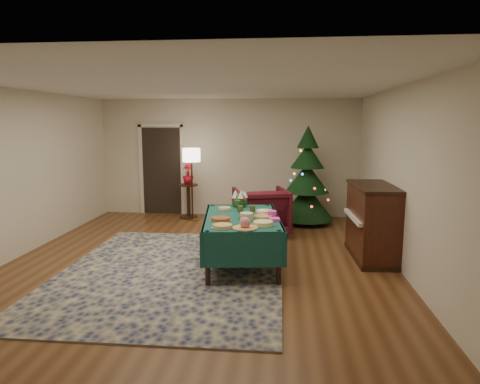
# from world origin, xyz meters

# --- Properties ---
(room_shell) EXTENTS (7.00, 7.00, 7.00)m
(room_shell) POSITION_xyz_m (0.00, 0.00, 1.35)
(room_shell) COLOR #593319
(room_shell) RESTS_ON ground
(doorway) EXTENTS (1.08, 0.04, 2.16)m
(doorway) POSITION_xyz_m (-1.60, 3.48, 1.10)
(doorway) COLOR black
(doorway) RESTS_ON ground
(rug) EXTENTS (3.22, 4.21, 0.02)m
(rug) POSITION_xyz_m (-0.33, -0.52, 0.01)
(rug) COLOR #131F48
(rug) RESTS_ON ground
(buffet_table) EXTENTS (1.36, 2.07, 0.76)m
(buffet_table) POSITION_xyz_m (0.64, -0.08, 0.61)
(buffet_table) COLOR black
(buffet_table) RESTS_ON ground
(platter_0) EXTENTS (0.31, 0.31, 0.05)m
(platter_0) POSITION_xyz_m (0.46, -0.81, 0.78)
(platter_0) COLOR silver
(platter_0) RESTS_ON buffet_table
(platter_1) EXTENTS (0.35, 0.35, 0.16)m
(platter_1) POSITION_xyz_m (0.77, -0.84, 0.82)
(platter_1) COLOR silver
(platter_1) RESTS_ON buffet_table
(platter_2) EXTENTS (0.32, 0.32, 0.06)m
(platter_2) POSITION_xyz_m (1.00, -0.63, 0.79)
(platter_2) COLOR silver
(platter_2) RESTS_ON buffet_table
(platter_3) EXTENTS (0.33, 0.33, 0.05)m
(platter_3) POSITION_xyz_m (0.37, -0.41, 0.78)
(platter_3) COLOR silver
(platter_3) RESTS_ON buffet_table
(platter_4) EXTENTS (0.23, 0.23, 0.10)m
(platter_4) POSITION_xyz_m (0.74, -0.29, 0.81)
(platter_4) COLOR silver
(platter_4) RESTS_ON buffet_table
(platter_5) EXTENTS (0.31, 0.31, 0.04)m
(platter_5) POSITION_xyz_m (0.97, -0.17, 0.78)
(platter_5) COLOR silver
(platter_5) RESTS_ON buffet_table
(platter_6) EXTENTS (0.28, 0.28, 0.04)m
(platter_6) POSITION_xyz_m (0.97, 0.22, 0.78)
(platter_6) COLOR silver
(platter_6) RESTS_ON buffet_table
(platter_7) EXTENTS (0.24, 0.24, 0.04)m
(platter_7) POSITION_xyz_m (0.32, 0.38, 0.78)
(platter_7) COLOR silver
(platter_7) RESTS_ON buffet_table
(goblet_0) EXTENTS (0.08, 0.08, 0.18)m
(goblet_0) POSITION_xyz_m (0.54, 0.31, 0.85)
(goblet_0) COLOR #2D471E
(goblet_0) RESTS_ON buffet_table
(goblet_1) EXTENTS (0.08, 0.08, 0.18)m
(goblet_1) POSITION_xyz_m (0.81, -0.11, 0.85)
(goblet_1) COLOR #2D471E
(goblet_1) RESTS_ON buffet_table
(goblet_2) EXTENTS (0.08, 0.08, 0.18)m
(goblet_2) POSITION_xyz_m (0.64, -0.14, 0.85)
(goblet_2) COLOR #2D471E
(goblet_2) RESTS_ON buffet_table
(napkin_stack) EXTENTS (0.17, 0.17, 0.04)m
(napkin_stack) POSITION_xyz_m (1.14, -0.32, 0.78)
(napkin_stack) COLOR #F042BC
(napkin_stack) RESTS_ON buffet_table
(gift_box) EXTENTS (0.13, 0.13, 0.10)m
(gift_box) POSITION_xyz_m (1.10, -0.10, 0.81)
(gift_box) COLOR #F143B9
(gift_box) RESTS_ON buffet_table
(centerpiece) EXTENTS (0.27, 0.27, 0.31)m
(centerpiece) POSITION_xyz_m (0.54, 0.67, 0.89)
(centerpiece) COLOR #1E4C1E
(centerpiece) RESTS_ON buffet_table
(armchair) EXTENTS (1.19, 1.15, 1.01)m
(armchair) POSITION_xyz_m (0.84, 1.74, 0.50)
(armchair) COLOR #4F101C
(armchair) RESTS_ON ground
(floor_lamp) EXTENTS (0.39, 0.39, 1.61)m
(floor_lamp) POSITION_xyz_m (-0.74, 2.83, 1.36)
(floor_lamp) COLOR #A57F3F
(floor_lamp) RESTS_ON ground
(side_table) EXTENTS (0.44, 0.44, 0.78)m
(side_table) POSITION_xyz_m (-0.87, 3.05, 0.38)
(side_table) COLOR black
(side_table) RESTS_ON ground
(potted_plant) EXTENTS (0.26, 0.46, 0.26)m
(potted_plant) POSITION_xyz_m (-0.87, 3.05, 0.91)
(potted_plant) COLOR #9F0B1A
(potted_plant) RESTS_ON side_table
(christmas_tree) EXTENTS (1.24, 1.24, 2.11)m
(christmas_tree) POSITION_xyz_m (1.78, 2.79, 0.95)
(christmas_tree) COLOR black
(christmas_tree) RESTS_ON ground
(piano) EXTENTS (0.71, 1.41, 1.19)m
(piano) POSITION_xyz_m (2.69, 0.45, 0.58)
(piano) COLOR black
(piano) RESTS_ON ground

